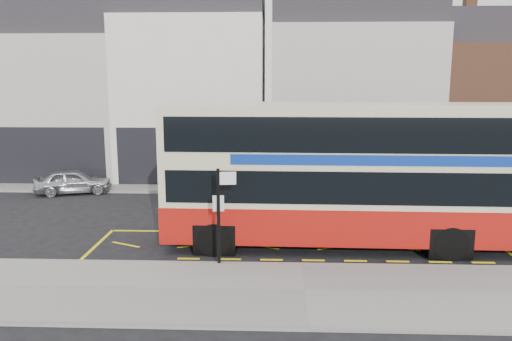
{
  "coord_description": "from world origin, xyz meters",
  "views": [
    {
      "loc": [
        -0.83,
        -14.87,
        5.68
      ],
      "look_at": [
        -1.46,
        2.0,
        2.59
      ],
      "focal_mm": 35.0,
      "sensor_mm": 36.0,
      "label": 1
    }
  ],
  "objects_px": {
    "bus_stop_post": "(220,207)",
    "car_grey": "(245,184)",
    "double_decker_bus": "(347,173)",
    "car_white": "(464,183)",
    "street_tree_right": "(396,125)",
    "car_silver": "(73,181)"
  },
  "relations": [
    {
      "from": "bus_stop_post",
      "to": "car_grey",
      "type": "relative_size",
      "value": 0.69
    },
    {
      "from": "double_decker_bus",
      "to": "car_white",
      "type": "relative_size",
      "value": 2.59
    },
    {
      "from": "bus_stop_post",
      "to": "street_tree_right",
      "type": "height_order",
      "value": "street_tree_right"
    },
    {
      "from": "car_grey",
      "to": "car_white",
      "type": "xyz_separation_m",
      "value": [
        10.74,
        0.67,
        -0.01
      ]
    },
    {
      "from": "double_decker_bus",
      "to": "bus_stop_post",
      "type": "bearing_deg",
      "value": -150.43
    },
    {
      "from": "bus_stop_post",
      "to": "car_grey",
      "type": "height_order",
      "value": "bus_stop_post"
    },
    {
      "from": "bus_stop_post",
      "to": "car_silver",
      "type": "relative_size",
      "value": 0.79
    },
    {
      "from": "street_tree_right",
      "to": "car_white",
      "type": "bearing_deg",
      "value": -20.94
    },
    {
      "from": "double_decker_bus",
      "to": "bus_stop_post",
      "type": "distance_m",
      "value": 4.68
    },
    {
      "from": "double_decker_bus",
      "to": "bus_stop_post",
      "type": "xyz_separation_m",
      "value": [
        -4.07,
        -2.22,
        -0.66
      ]
    },
    {
      "from": "bus_stop_post",
      "to": "car_silver",
      "type": "bearing_deg",
      "value": 123.15
    },
    {
      "from": "double_decker_bus",
      "to": "car_silver",
      "type": "distance_m",
      "value": 14.8
    },
    {
      "from": "double_decker_bus",
      "to": "street_tree_right",
      "type": "height_order",
      "value": "street_tree_right"
    },
    {
      "from": "car_silver",
      "to": "car_white",
      "type": "height_order",
      "value": "car_white"
    },
    {
      "from": "street_tree_right",
      "to": "car_silver",
      "type": "bearing_deg",
      "value": -175.6
    },
    {
      "from": "bus_stop_post",
      "to": "car_white",
      "type": "xyz_separation_m",
      "value": [
        10.92,
        9.81,
        -1.22
      ]
    },
    {
      "from": "car_silver",
      "to": "car_grey",
      "type": "xyz_separation_m",
      "value": [
        8.69,
        -0.62,
        0.08
      ]
    },
    {
      "from": "bus_stop_post",
      "to": "double_decker_bus",
      "type": "bearing_deg",
      "value": 20.58
    },
    {
      "from": "car_silver",
      "to": "street_tree_right",
      "type": "xyz_separation_m",
      "value": [
        16.29,
        1.25,
        2.76
      ]
    },
    {
      "from": "double_decker_bus",
      "to": "car_silver",
      "type": "relative_size",
      "value": 3.33
    },
    {
      "from": "bus_stop_post",
      "to": "street_tree_right",
      "type": "distance_m",
      "value": 13.56
    },
    {
      "from": "car_grey",
      "to": "car_silver",
      "type": "bearing_deg",
      "value": 102.22
    }
  ]
}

